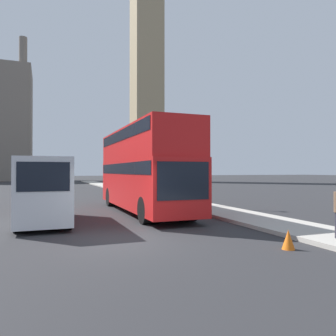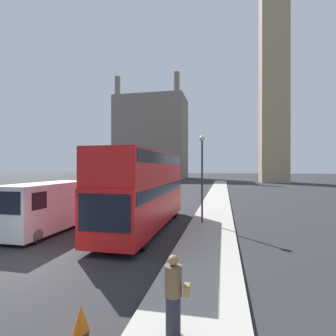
# 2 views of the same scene
# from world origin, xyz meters

# --- Properties ---
(ground_plane) EXTENTS (300.00, 300.00, 0.00)m
(ground_plane) POSITION_xyz_m (0.00, 0.00, 0.00)
(ground_plane) COLOR #28282B
(sidewalk_strip) EXTENTS (2.65, 120.00, 0.15)m
(sidewalk_strip) POSITION_xyz_m (6.33, 0.00, 0.07)
(sidewalk_strip) COLOR #ADA89E
(sidewalk_strip) RESTS_ON ground_plane
(clock_tower) EXTENTS (6.52, 6.69, 67.90)m
(clock_tower) POSITION_xyz_m (18.57, 57.56, 34.83)
(clock_tower) COLOR tan
(clock_tower) RESTS_ON ground_plane
(red_double_decker_bus) EXTENTS (2.48, 10.72, 4.43)m
(red_double_decker_bus) POSITION_xyz_m (2.57, 6.69, 2.48)
(red_double_decker_bus) COLOR red
(red_double_decker_bus) RESTS_ON ground_plane
(white_van) EXTENTS (2.04, 5.70, 2.71)m
(white_van) POSITION_xyz_m (-2.42, 4.57, 1.45)
(white_van) COLOR silver
(white_van) RESTS_ON ground_plane
(street_lamp) EXTENTS (0.36, 0.36, 5.40)m
(street_lamp) POSITION_xyz_m (5.74, 8.38, 3.72)
(street_lamp) COLOR #38383D
(street_lamp) RESTS_ON sidewalk_strip
(parked_sedan) EXTENTS (1.76, 4.54, 1.55)m
(parked_sedan) POSITION_xyz_m (-2.51, 34.51, 0.71)
(parked_sedan) COLOR navy
(parked_sedan) RESTS_ON ground_plane
(traffic_cone) EXTENTS (0.36, 0.36, 0.55)m
(traffic_cone) POSITION_xyz_m (3.99, -2.72, 0.28)
(traffic_cone) COLOR orange
(traffic_cone) RESTS_ON ground_plane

